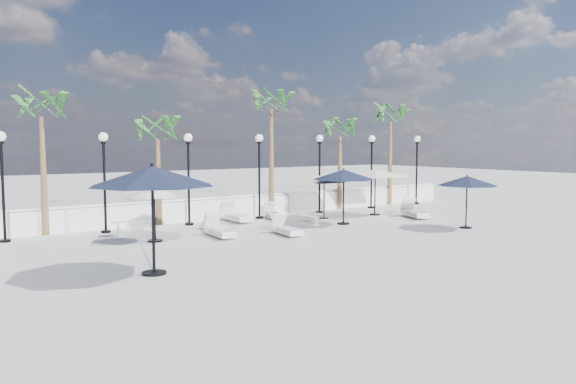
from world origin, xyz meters
TOP-DOWN VIEW (x-y plane):
  - ground at (0.00, 0.00)m, footprint 100.00×100.00m
  - balustrade at (0.00, 7.50)m, footprint 26.00×0.30m
  - lamppost_0 at (-10.50, 6.50)m, footprint 0.36×0.36m
  - lamppost_1 at (-7.00, 6.50)m, footprint 0.36×0.36m
  - lamppost_2 at (-3.50, 6.50)m, footprint 0.36×0.36m
  - lamppost_3 at (0.00, 6.50)m, footprint 0.36×0.36m
  - lamppost_4 at (3.50, 6.50)m, footprint 0.36×0.36m
  - lamppost_5 at (7.00, 6.50)m, footprint 0.36×0.36m
  - lamppost_6 at (10.50, 6.50)m, footprint 0.36×0.36m
  - palm_0 at (-9.00, 7.30)m, footprint 2.60×2.60m
  - palm_1 at (-4.50, 7.30)m, footprint 2.60×2.60m
  - palm_2 at (1.20, 7.30)m, footprint 2.60×2.60m
  - palm_3 at (5.50, 7.30)m, footprint 2.60×2.60m
  - palm_4 at (9.20, 7.30)m, footprint 2.60×2.60m
  - lounger_1 at (-3.36, 4.54)m, footprint 0.85×1.70m
  - lounger_2 at (-3.93, 3.08)m, footprint 0.79×1.93m
  - lounger_3 at (-1.42, 6.22)m, footprint 0.75×2.08m
  - lounger_4 at (0.51, 6.22)m, footprint 1.06×1.74m
  - lounger_5 at (-1.68, 2.00)m, footprint 0.82×1.83m
  - lounger_6 at (5.96, 2.55)m, footprint 1.40×2.08m
  - side_table_0 at (-5.46, 6.20)m, footprint 0.51×0.51m
  - side_table_1 at (-6.89, 5.42)m, footprint 0.54×0.54m
  - side_table_2 at (0.85, 3.44)m, footprint 0.50×0.50m
  - parasol_navy_left at (-8.15, -1.08)m, footprint 3.30×3.30m
  - parasol_navy_mid at (1.93, 2.93)m, footprint 2.66×2.66m
  - parasol_navy_right at (5.22, -0.81)m, footprint 2.42×2.42m
  - parasol_cream_sq_a at (2.42, 4.81)m, footprint 4.35×4.35m
  - parasol_cream_sq_b at (5.18, 4.36)m, footprint 4.70×4.70m
  - parasol_cream_small at (-6.20, 3.58)m, footprint 1.67×1.67m

SIDE VIEW (x-z plane):
  - ground at x=0.00m, z-range 0.00..0.00m
  - lounger_1 at x=-3.36m, z-range -0.10..0.51m
  - lounger_4 at x=0.51m, z-range -0.10..0.52m
  - lounger_5 at x=-1.68m, z-range -0.11..0.55m
  - lounger_2 at x=-3.93m, z-range -0.12..0.59m
  - lounger_6 at x=5.96m, z-range -0.12..0.62m
  - lounger_3 at x=-1.42m, z-range -0.13..0.64m
  - side_table_2 at x=0.85m, z-range 0.05..0.54m
  - side_table_0 at x=-5.46m, z-range 0.05..0.55m
  - side_table_1 at x=-6.89m, z-range 0.05..0.58m
  - balustrade at x=0.00m, z-range -0.04..0.97m
  - parasol_cream_small at x=-6.20m, z-range 0.73..2.78m
  - parasol_navy_right at x=5.22m, z-range 0.82..2.99m
  - parasol_cream_sq_a at x=2.42m, z-range 0.91..3.04m
  - parasol_navy_mid at x=1.93m, z-range 0.90..3.29m
  - parasol_cream_sq_b at x=5.18m, z-range 1.00..3.36m
  - lamppost_0 at x=-10.50m, z-range 0.57..4.41m
  - lamppost_1 at x=-7.00m, z-range 0.57..4.41m
  - lamppost_2 at x=-3.50m, z-range 0.57..4.41m
  - lamppost_3 at x=0.00m, z-range 0.57..4.41m
  - lamppost_4 at x=3.50m, z-range 0.57..4.41m
  - lamppost_5 at x=7.00m, z-range 0.57..4.41m
  - lamppost_6 at x=10.50m, z-range 0.57..4.41m
  - parasol_navy_left at x=-8.15m, z-range 1.11..4.03m
  - palm_1 at x=-4.50m, z-range 1.40..6.10m
  - palm_3 at x=5.50m, z-range 1.50..6.40m
  - palm_0 at x=-9.00m, z-range 1.78..7.28m
  - palm_4 at x=9.20m, z-range 1.88..7.58m
  - palm_2 at x=1.20m, z-range 2.07..8.17m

